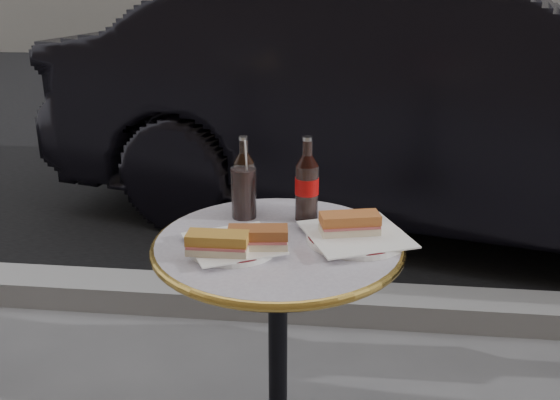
# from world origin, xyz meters

# --- Properties ---
(asphalt_road) EXTENTS (40.00, 8.00, 0.00)m
(asphalt_road) POSITION_xyz_m (0.00, 5.00, 0.00)
(asphalt_road) COLOR black
(asphalt_road) RESTS_ON ground
(curb) EXTENTS (40.00, 0.20, 0.12)m
(curb) POSITION_xyz_m (0.00, 0.90, 0.05)
(curb) COLOR gray
(curb) RESTS_ON ground
(bistro_table) EXTENTS (0.62, 0.62, 0.73)m
(bistro_table) POSITION_xyz_m (0.00, 0.00, 0.37)
(bistro_table) COLOR #BAB2C4
(bistro_table) RESTS_ON ground
(plate_left) EXTENTS (0.27, 0.27, 0.01)m
(plate_left) POSITION_xyz_m (-0.10, -0.06, 0.74)
(plate_left) COLOR white
(plate_left) RESTS_ON bistro_table
(plate_right) EXTENTS (0.29, 0.29, 0.01)m
(plate_right) POSITION_xyz_m (0.19, 0.02, 0.74)
(plate_right) COLOR white
(plate_right) RESTS_ON bistro_table
(sandwich_left_a) EXTENTS (0.14, 0.07, 0.05)m
(sandwich_left_a) POSITION_xyz_m (-0.12, -0.12, 0.77)
(sandwich_left_a) COLOR #B87F2E
(sandwich_left_a) RESTS_ON plate_left
(sandwich_left_b) EXTENTS (0.15, 0.08, 0.05)m
(sandwich_left_b) POSITION_xyz_m (-0.04, -0.08, 0.77)
(sandwich_left_b) COLOR brown
(sandwich_left_b) RESTS_ON plate_left
(sandwich_right) EXTENTS (0.16, 0.10, 0.05)m
(sandwich_right) POSITION_xyz_m (0.17, 0.03, 0.77)
(sandwich_right) COLOR #B6622E
(sandwich_right) RESTS_ON plate_right
(cola_bottle_left) EXTENTS (0.07, 0.07, 0.21)m
(cola_bottle_left) POSITION_xyz_m (-0.11, 0.19, 0.84)
(cola_bottle_left) COLOR black
(cola_bottle_left) RESTS_ON bistro_table
(cola_bottle_right) EXTENTS (0.08, 0.08, 0.23)m
(cola_bottle_right) POSITION_xyz_m (0.06, 0.15, 0.85)
(cola_bottle_right) COLOR black
(cola_bottle_right) RESTS_ON bistro_table
(cola_glass) EXTENTS (0.07, 0.07, 0.14)m
(cola_glass) POSITION_xyz_m (-0.11, 0.14, 0.80)
(cola_glass) COLOR black
(cola_glass) RESTS_ON bistro_table
(parked_car) EXTENTS (2.40, 4.43, 1.38)m
(parked_car) POSITION_xyz_m (0.64, 2.04, 0.69)
(parked_car) COLOR black
(parked_car) RESTS_ON ground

